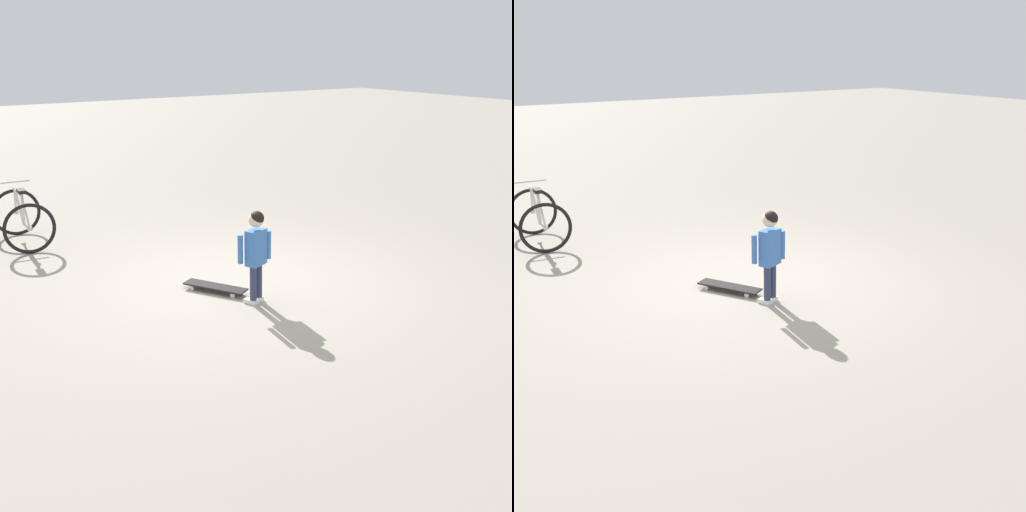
# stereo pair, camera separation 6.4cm
# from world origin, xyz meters

# --- Properties ---
(ground_plane) EXTENTS (50.00, 50.00, 0.00)m
(ground_plane) POSITION_xyz_m (0.00, 0.00, 0.00)
(ground_plane) COLOR #9E9384
(child_person) EXTENTS (0.41, 0.24, 1.06)m
(child_person) POSITION_xyz_m (-0.20, -0.59, 0.66)
(child_person) COLOR #2D3351
(child_person) RESTS_ON ground
(skateboard) EXTENTS (0.55, 0.77, 0.07)m
(skateboard) POSITION_xyz_m (-0.42, -0.06, 0.06)
(skateboard) COLOR black
(skateboard) RESTS_ON ground
(bicycle_near) EXTENTS (0.79, 1.12, 0.85)m
(bicycle_near) POSITION_xyz_m (-1.77, 3.09, 0.38)
(bicycle_near) COLOR black
(bicycle_near) RESTS_ON ground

